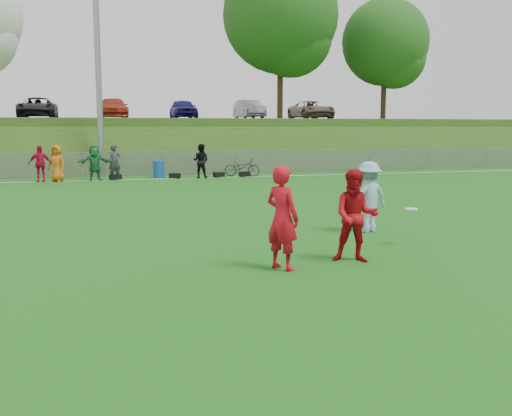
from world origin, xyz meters
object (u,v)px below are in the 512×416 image
object	(u,v)px
bicycle	(242,167)
recycling_bin	(159,169)
player_blue	(368,197)
player_red_center	(356,216)
player_red_left	(282,218)
frisbee	(411,209)

from	to	relation	value
bicycle	recycling_bin	bearing A→B (deg)	108.26
player_blue	recycling_bin	distance (m)	16.67
bicycle	player_red_center	bearing A→B (deg)	-165.14
player_red_left	recycling_bin	size ratio (longest dim) A/B	2.21
player_blue	bicycle	size ratio (longest dim) A/B	0.94
player_blue	bicycle	world-z (taller)	player_blue
recycling_bin	bicycle	world-z (taller)	bicycle
player_red_left	player_blue	world-z (taller)	player_red_left
recycling_bin	bicycle	xyz separation A→B (m)	(4.23, -0.32, 0.06)
frisbee	recycling_bin	xyz separation A→B (m)	(-3.46, 18.05, -0.37)
player_red_left	player_blue	bearing A→B (deg)	-79.54
player_blue	recycling_bin	size ratio (longest dim) A/B	2.02
player_red_center	player_blue	distance (m)	3.20
frisbee	recycling_bin	distance (m)	18.38
player_blue	player_red_left	bearing A→B (deg)	26.74
player_red_left	recycling_bin	world-z (taller)	player_red_left
bicycle	player_blue	bearing A→B (deg)	-160.64
player_red_center	bicycle	bearing A→B (deg)	106.44
player_red_left	player_red_center	size ratio (longest dim) A/B	1.07
player_blue	bicycle	distance (m)	16.04
frisbee	bicycle	distance (m)	17.75
player_blue	recycling_bin	bearing A→B (deg)	-94.65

